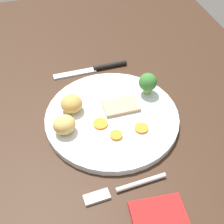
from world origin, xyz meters
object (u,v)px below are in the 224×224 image
at_px(roast_potato_left, 64,125).
at_px(knife, 97,68).
at_px(roast_potato_right, 72,104).
at_px(carrot_coin_front, 118,135).
at_px(broccoli_floret, 148,83).
at_px(fork, 123,188).
at_px(dinner_plate, 112,118).
at_px(carrot_coin_side, 100,124).
at_px(meat_slice_main, 121,106).
at_px(carrot_coin_back, 141,128).

bearing_deg(roast_potato_left, knife, -30.85).
relative_size(roast_potato_left, roast_potato_right, 0.99).
height_order(carrot_coin_front, broccoli_floret, broccoli_floret).
distance_m(broccoli_floret, fork, 0.25).
bearing_deg(dinner_plate, carrot_coin_side, 121.38).
relative_size(broccoli_floret, fork, 0.33).
xyz_separation_m(fork, knife, (0.34, -0.04, 0.00)).
bearing_deg(carrot_coin_front, roast_potato_left, 67.08).
bearing_deg(carrot_coin_front, dinner_plate, -3.77).
height_order(roast_potato_left, broccoli_floret, broccoli_floret).
bearing_deg(fork, roast_potato_right, -80.20).
relative_size(meat_slice_main, fork, 0.49).
height_order(roast_potato_left, fork, roast_potato_left).
distance_m(roast_potato_left, broccoli_floret, 0.21).
height_order(meat_slice_main, carrot_coin_front, meat_slice_main).
xyz_separation_m(broccoli_floret, knife, (0.13, 0.08, -0.04)).
xyz_separation_m(roast_potato_right, knife, (0.14, -0.09, -0.03)).
bearing_deg(broccoli_floret, dinner_plate, 116.35).
distance_m(carrot_coin_back, carrot_coin_side, 0.08).
height_order(carrot_coin_back, fork, carrot_coin_back).
bearing_deg(meat_slice_main, fork, 164.27).
height_order(roast_potato_left, carrot_coin_side, roast_potato_left).
relative_size(dinner_plate, fork, 1.83).
height_order(meat_slice_main, broccoli_floret, broccoli_floret).
bearing_deg(broccoli_floret, fork, 150.23).
relative_size(meat_slice_main, roast_potato_right, 1.66).
bearing_deg(roast_potato_right, carrot_coin_side, -140.44).
bearing_deg(carrot_coin_front, carrot_coin_side, 33.93).
distance_m(carrot_coin_side, fork, 0.15).
xyz_separation_m(roast_potato_right, carrot_coin_side, (-0.06, -0.05, -0.02)).
distance_m(roast_potato_right, knife, 0.16).
xyz_separation_m(carrot_coin_back, carrot_coin_side, (0.03, 0.08, -0.00)).
bearing_deg(knife, carrot_coin_back, 97.57).
relative_size(roast_potato_left, carrot_coin_side, 1.51).
relative_size(roast_potato_left, fork, 0.29).
height_order(carrot_coin_front, carrot_coin_side, same).
distance_m(meat_slice_main, fork, 0.19).
distance_m(carrot_coin_front, carrot_coin_side, 0.05).
bearing_deg(knife, carrot_coin_front, 85.08).
distance_m(roast_potato_right, broccoli_floret, 0.17).
xyz_separation_m(meat_slice_main, carrot_coin_front, (-0.08, 0.03, -0.00)).
distance_m(meat_slice_main, roast_potato_left, 0.13).
relative_size(roast_potato_left, knife, 0.24).
relative_size(roast_potato_right, carrot_coin_side, 1.53).
bearing_deg(knife, dinner_plate, 85.06).
bearing_deg(dinner_plate, carrot_coin_front, 176.23).
xyz_separation_m(carrot_coin_front, carrot_coin_back, (0.00, -0.05, -0.00)).
xyz_separation_m(carrot_coin_side, knife, (0.19, -0.04, -0.01)).
height_order(dinner_plate, roast_potato_right, roast_potato_right).
bearing_deg(carrot_coin_side, meat_slice_main, -56.20).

